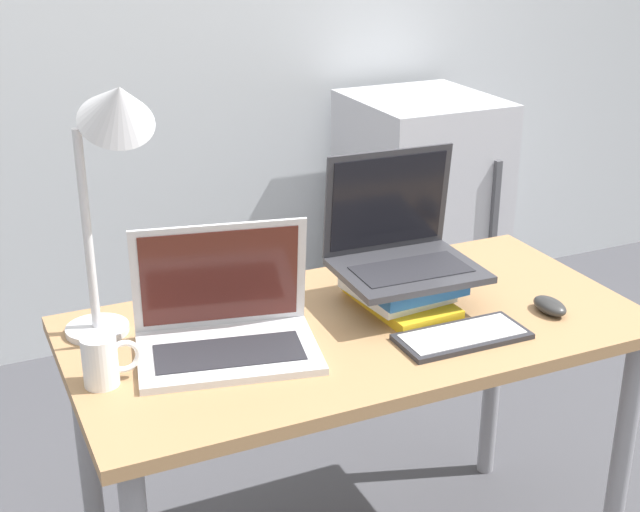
% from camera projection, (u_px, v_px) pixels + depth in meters
% --- Properties ---
extents(desk, '(1.31, 0.66, 0.75)m').
position_uv_depth(desk, '(357.00, 360.00, 2.07)').
color(desk, '#9E754C').
rests_on(desk, ground_plane).
extents(laptop_left, '(0.42, 0.33, 0.27)m').
position_uv_depth(laptop_left, '(225.00, 326.00, 1.90)').
color(laptop_left, silver).
rests_on(laptop_left, desk).
extents(book_stack, '(0.23, 0.28, 0.08)m').
position_uv_depth(book_stack, '(401.00, 289.00, 2.11)').
color(book_stack, gold).
rests_on(book_stack, desk).
extents(laptop_on_books, '(0.33, 0.27, 0.27)m').
position_uv_depth(laptop_on_books, '(401.00, 247.00, 2.10)').
color(laptop_on_books, '#333338').
rests_on(laptop_on_books, book_stack).
extents(wireless_keyboard, '(0.30, 0.13, 0.01)m').
position_uv_depth(wireless_keyboard, '(462.00, 336.00, 1.96)').
color(wireless_keyboard, '#28282D').
rests_on(wireless_keyboard, desk).
extents(mouse, '(0.06, 0.10, 0.03)m').
position_uv_depth(mouse, '(550.00, 306.00, 2.08)').
color(mouse, '#2D2D2D').
rests_on(mouse, desk).
extents(mug, '(0.12, 0.07, 0.11)m').
position_uv_depth(mug, '(102.00, 361.00, 1.76)').
color(mug, white).
rests_on(mug, desk).
extents(desk_lamp, '(0.23, 0.20, 0.60)m').
position_uv_depth(desk_lamp, '(114.00, 136.00, 1.82)').
color(desk_lamp, silver).
rests_on(desk_lamp, desk).
extents(mini_fridge, '(0.51, 0.58, 0.96)m').
position_uv_depth(mini_fridge, '(419.00, 217.00, 3.53)').
color(mini_fridge, silver).
rests_on(mini_fridge, ground_plane).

